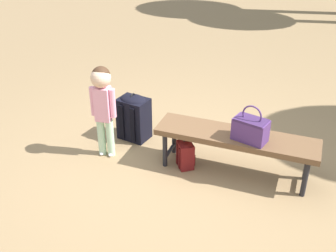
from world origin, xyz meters
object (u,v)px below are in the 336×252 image
(handbag, at_px, (250,129))
(backpack_small, at_px, (185,153))
(backpack_large, at_px, (134,116))
(park_bench, at_px, (236,139))
(child_standing, at_px, (103,98))

(handbag, height_order, backpack_small, handbag)
(backpack_large, xyz_separation_m, backpack_small, (-0.72, 0.41, -0.12))
(backpack_large, bearing_deg, handbag, 162.01)
(park_bench, xyz_separation_m, child_standing, (1.39, 0.06, 0.29))
(handbag, bearing_deg, child_standing, -0.46)
(park_bench, height_order, backpack_large, backpack_large)
(child_standing, distance_m, backpack_small, 1.03)
(backpack_large, bearing_deg, park_bench, 163.19)
(handbag, distance_m, backpack_small, 0.76)
(park_bench, xyz_separation_m, handbag, (-0.13, 0.07, 0.18))
(park_bench, distance_m, backpack_large, 1.28)
(child_standing, distance_m, backpack_large, 0.61)
(backpack_small, bearing_deg, child_standing, 1.07)
(handbag, bearing_deg, backpack_small, -2.58)
(child_standing, bearing_deg, park_bench, -177.58)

